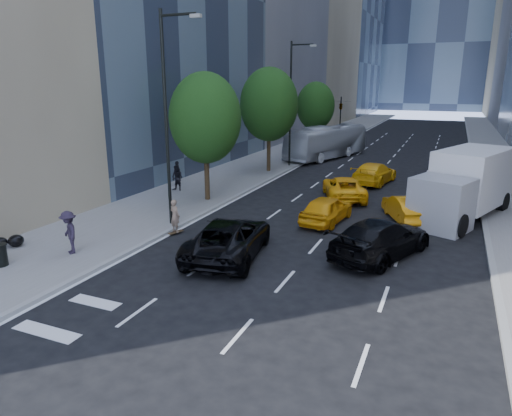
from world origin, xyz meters
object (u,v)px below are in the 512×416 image
at_px(black_sedan_mercedes, 381,238).
at_px(city_bus, 327,142).
at_px(skateboarder, 175,218).
at_px(box_truck, 465,185).
at_px(black_sedan_lincoln, 229,238).

xyz_separation_m(black_sedan_mercedes, city_bus, (-8.58, 24.07, 0.72)).
xyz_separation_m(skateboarder, box_truck, (12.50, 8.31, 1.02)).
height_order(black_sedan_mercedes, box_truck, box_truck).
xyz_separation_m(skateboarder, black_sedan_mercedes, (9.38, 0.87, 0.00)).
distance_m(black_sedan_mercedes, box_truck, 8.13).
bearing_deg(city_bus, black_sedan_lincoln, -66.96).
distance_m(black_sedan_lincoln, box_truck, 13.31).
distance_m(black_sedan_mercedes, city_bus, 25.56).
height_order(black_sedan_mercedes, city_bus, city_bus).
distance_m(skateboarder, black_sedan_lincoln, 3.91).
bearing_deg(black_sedan_mercedes, black_sedan_lincoln, 44.08).
bearing_deg(skateboarder, city_bus, -74.80).
bearing_deg(black_sedan_mercedes, box_truck, -91.27).
bearing_deg(box_truck, skateboarder, -124.88).
relative_size(city_bus, box_truck, 1.38).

